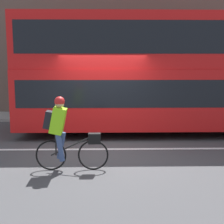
% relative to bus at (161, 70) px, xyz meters
% --- Properties ---
extents(ground_plane, '(80.00, 80.00, 0.00)m').
position_rel_bus_xyz_m(ground_plane, '(-1.89, -2.29, -2.07)').
color(ground_plane, '#424244').
extents(road_center_line, '(50.00, 0.14, 0.01)m').
position_rel_bus_xyz_m(road_center_line, '(-1.89, -2.07, -2.07)').
color(road_center_line, silver).
rests_on(road_center_line, ground_plane).
extents(sidewalk_curb, '(60.00, 2.06, 0.11)m').
position_rel_bus_xyz_m(sidewalk_curb, '(-1.89, 3.12, -2.01)').
color(sidewalk_curb, gray).
rests_on(sidewalk_curb, ground_plane).
extents(building_facade, '(60.00, 0.30, 7.53)m').
position_rel_bus_xyz_m(building_facade, '(-1.89, 4.30, 1.69)').
color(building_facade, brown).
rests_on(building_facade, ground_plane).
extents(bus, '(9.13, 2.55, 3.75)m').
position_rel_bus_xyz_m(bus, '(0.00, 0.00, 0.00)').
color(bus, black).
rests_on(bus, ground_plane).
extents(cyclist_on_bike, '(1.55, 0.32, 1.58)m').
position_rel_bus_xyz_m(cyclist_on_bike, '(-2.69, -3.73, -1.22)').
color(cyclist_on_bike, black).
rests_on(cyclist_on_bike, ground_plane).
extents(street_sign_post, '(0.36, 0.09, 2.61)m').
position_rel_bus_xyz_m(street_sign_post, '(-5.20, 3.01, -0.51)').
color(street_sign_post, '#59595B').
rests_on(street_sign_post, sidewalk_curb).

